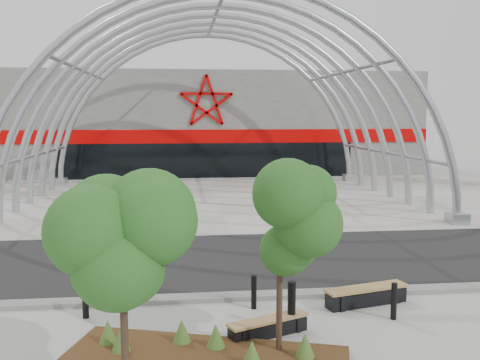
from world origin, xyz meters
name	(u,v)px	position (x,y,z in m)	size (l,w,h in m)	color
ground	(257,295)	(0.00, 0.00, 0.00)	(140.00, 140.00, 0.00)	#9C9C97
road	(242,259)	(0.00, 3.50, 0.01)	(140.00, 7.00, 0.02)	black
forecourt	(217,200)	(0.00, 15.50, 0.02)	(60.00, 17.00, 0.04)	#A5A094
kerb	(258,296)	(0.00, -0.25, 0.06)	(60.00, 0.50, 0.12)	slate
arena_building	(202,122)	(0.00, 33.45, 3.99)	(34.00, 15.24, 8.00)	#63635E
vault_canopy	(217,200)	(0.00, 15.50, 0.02)	(20.80, 15.80, 20.36)	#9DA2A8
planting_bed	(204,351)	(-1.58, -3.54, 0.14)	(5.82, 3.28, 0.59)	#301F0B
street_tree_0	(121,221)	(-2.98, -4.79, 3.06)	(1.87, 1.87, 4.26)	black
street_tree_1	(280,228)	(-0.06, -3.55, 2.59)	(1.53, 1.53, 3.61)	black
bench_0	(268,327)	(-0.13, -2.66, 0.19)	(1.90, 1.12, 0.40)	black
bench_1	(366,296)	(2.66, -1.05, 0.23)	(2.28, 1.04, 0.47)	black
bollard_0	(85,299)	(-4.28, -1.15, 0.47)	(0.15, 0.15, 0.94)	black
bollard_1	(143,280)	(-3.01, 0.23, 0.44)	(0.14, 0.14, 0.88)	black
bollard_2	(254,292)	(-0.22, -1.00, 0.43)	(0.14, 0.14, 0.85)	black
bollard_3	(292,306)	(0.43, -2.45, 0.57)	(0.18, 0.18, 1.13)	black
bollard_4	(394,301)	(2.97, -2.06, 0.44)	(0.14, 0.14, 0.88)	black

